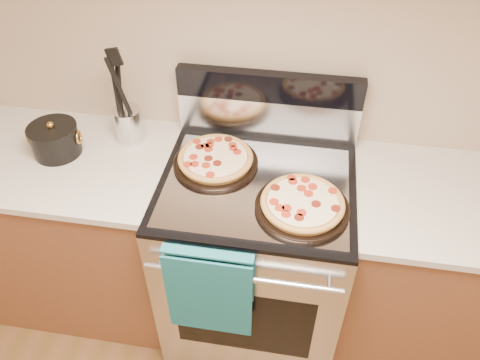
% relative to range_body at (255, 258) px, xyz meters
% --- Properties ---
extents(wall_back, '(4.00, 0.00, 4.00)m').
position_rel_range_body_xyz_m(wall_back, '(0.00, 0.35, 0.90)').
color(wall_back, tan).
rests_on(wall_back, ground).
extents(range_body, '(0.76, 0.68, 0.90)m').
position_rel_range_body_xyz_m(range_body, '(0.00, 0.00, 0.00)').
color(range_body, '#B7B7BC').
rests_on(range_body, ground).
extents(oven_window, '(0.56, 0.01, 0.40)m').
position_rel_range_body_xyz_m(oven_window, '(0.00, -0.34, 0.00)').
color(oven_window, black).
rests_on(oven_window, range_body).
extents(cooktop, '(0.76, 0.68, 0.02)m').
position_rel_range_body_xyz_m(cooktop, '(0.00, 0.00, 0.46)').
color(cooktop, black).
rests_on(cooktop, range_body).
extents(backsplash_lower, '(0.76, 0.06, 0.18)m').
position_rel_range_body_xyz_m(backsplash_lower, '(0.00, 0.31, 0.56)').
color(backsplash_lower, silver).
rests_on(backsplash_lower, cooktop).
extents(backsplash_upper, '(0.76, 0.06, 0.12)m').
position_rel_range_body_xyz_m(backsplash_upper, '(0.00, 0.31, 0.71)').
color(backsplash_upper, black).
rests_on(backsplash_upper, backsplash_lower).
extents(oven_handle, '(0.70, 0.03, 0.03)m').
position_rel_range_body_xyz_m(oven_handle, '(0.00, -0.38, 0.35)').
color(oven_handle, silver).
rests_on(oven_handle, range_body).
extents(dish_towel, '(0.32, 0.05, 0.42)m').
position_rel_range_body_xyz_m(dish_towel, '(-0.12, -0.38, 0.25)').
color(dish_towel, '#175B75').
rests_on(dish_towel, oven_handle).
extents(foil_sheet, '(0.70, 0.55, 0.01)m').
position_rel_range_body_xyz_m(foil_sheet, '(0.00, -0.03, 0.47)').
color(foil_sheet, gray).
rests_on(foil_sheet, cooktop).
extents(cabinet_left, '(1.00, 0.62, 0.88)m').
position_rel_range_body_xyz_m(cabinet_left, '(-0.88, 0.03, -0.01)').
color(cabinet_left, brown).
rests_on(cabinet_left, ground).
extents(countertop_left, '(1.02, 0.64, 0.03)m').
position_rel_range_body_xyz_m(countertop_left, '(-0.88, 0.03, 0.45)').
color(countertop_left, beige).
rests_on(countertop_left, cabinet_left).
extents(cabinet_right, '(1.00, 0.62, 0.88)m').
position_rel_range_body_xyz_m(cabinet_right, '(0.88, 0.03, -0.01)').
color(cabinet_right, brown).
rests_on(cabinet_right, ground).
extents(pepperoni_pizza_back, '(0.37, 0.37, 0.05)m').
position_rel_range_body_xyz_m(pepperoni_pizza_back, '(-0.18, 0.07, 0.50)').
color(pepperoni_pizza_back, '#AF7535').
rests_on(pepperoni_pizza_back, foil_sheet).
extents(pepperoni_pizza_front, '(0.45, 0.45, 0.05)m').
position_rel_range_body_xyz_m(pepperoni_pizza_front, '(0.18, -0.13, 0.50)').
color(pepperoni_pizza_front, '#AF7535').
rests_on(pepperoni_pizza_front, foil_sheet).
extents(utensil_crock, '(0.13, 0.13, 0.15)m').
position_rel_range_body_xyz_m(utensil_crock, '(-0.58, 0.20, 0.54)').
color(utensil_crock, silver).
rests_on(utensil_crock, countertop_left).
extents(saucepan, '(0.22, 0.22, 0.12)m').
position_rel_range_body_xyz_m(saucepan, '(-0.85, 0.06, 0.52)').
color(saucepan, black).
rests_on(saucepan, countertop_left).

